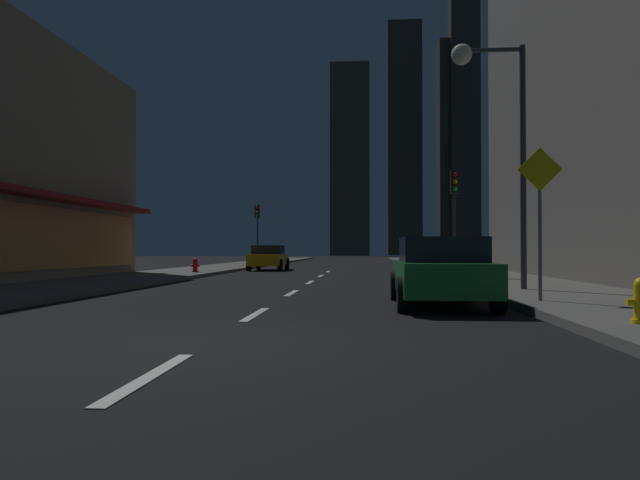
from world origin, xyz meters
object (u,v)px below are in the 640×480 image
fire_hydrant_far_left (195,266)px  traffic_light_near_right (454,199)px  street_lamp_right (491,105)px  pedestrian_crossing_sign (540,210)px  traffic_light_far_left (257,221)px  car_parked_far (269,258)px  car_parked_near (441,271)px

fire_hydrant_far_left → traffic_light_near_right: 12.20m
traffic_light_near_right → street_lamp_right: street_lamp_right is taller
street_lamp_right → pedestrian_crossing_sign: bearing=-86.4°
fire_hydrant_far_left → traffic_light_far_left: size_ratio=0.16×
car_parked_far → traffic_light_near_right: 13.90m
car_parked_near → traffic_light_far_left: size_ratio=1.01×
street_lamp_right → traffic_light_near_right: bearing=89.1°
car_parked_far → pedestrian_crossing_sign: (9.20, -20.99, 1.28)m
fire_hydrant_far_left → traffic_light_far_left: bearing=88.3°
traffic_light_far_left → street_lamp_right: (10.88, -23.99, 1.87)m
traffic_light_far_left → street_lamp_right: bearing=-65.6°
traffic_light_far_left → traffic_light_near_right: bearing=-56.6°
traffic_light_far_left → pedestrian_crossing_sign: size_ratio=1.33×
traffic_light_far_left → street_lamp_right: street_lamp_right is taller
car_parked_near → traffic_light_far_left: bearing=108.4°
car_parked_near → fire_hydrant_far_left: size_ratio=6.48×
street_lamp_right → fire_hydrant_far_left: bearing=136.7°
traffic_light_far_left → pedestrian_crossing_sign: traffic_light_far_left is taller
traffic_light_near_right → street_lamp_right: size_ratio=0.64×
fire_hydrant_far_left → pedestrian_crossing_sign: size_ratio=0.21×
car_parked_near → pedestrian_crossing_sign: 2.38m
street_lamp_right → pedestrian_crossing_sign: street_lamp_right is taller
traffic_light_near_right → car_parked_near: bearing=-100.2°
car_parked_far → street_lamp_right: (8.98, -17.50, 4.33)m
car_parked_far → traffic_light_far_left: size_ratio=1.01×
car_parked_near → street_lamp_right: 5.73m
car_parked_near → car_parked_far: 22.02m
fire_hydrant_far_left → pedestrian_crossing_sign: 18.29m
car_parked_near → car_parked_far: same height
car_parked_near → street_lamp_right: size_ratio=0.64×
car_parked_near → traffic_light_near_right: bearing=79.8°
traffic_light_near_right → car_parked_far: bearing=131.7°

